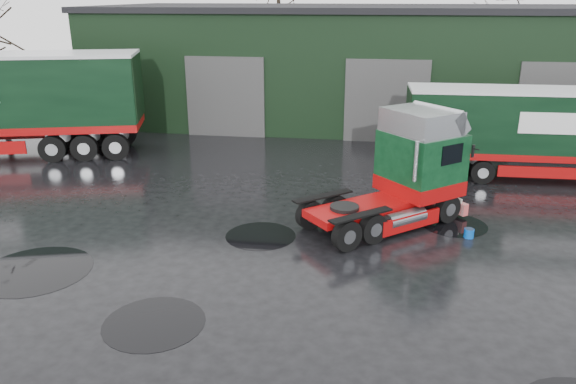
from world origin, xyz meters
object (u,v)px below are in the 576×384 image
at_px(wash_bucket, 469,233).
at_px(hero_tractor, 382,171).
at_px(tree_back_b, 498,40).
at_px(warehouse, 386,63).
at_px(tree_back_a, 279,24).
at_px(lorry_right, 544,134).

bearing_deg(wash_bucket, hero_tractor, 168.12).
distance_m(wash_bucket, tree_back_b, 28.16).
distance_m(warehouse, tree_back_b, 12.82).
xyz_separation_m(warehouse, hero_tractor, (-0.22, -16.81, -1.36)).
relative_size(hero_tractor, tree_back_a, 0.61).
bearing_deg(warehouse, lorry_right, -61.39).
bearing_deg(hero_tractor, tree_back_a, 155.58).
height_order(wash_bucket, tree_back_a, tree_back_a).
relative_size(hero_tractor, tree_back_b, 0.77).
bearing_deg(lorry_right, tree_back_a, -147.80).
height_order(warehouse, wash_bucket, warehouse).
xyz_separation_m(warehouse, lorry_right, (6.00, -11.00, -1.38)).
bearing_deg(warehouse, wash_bucket, -81.98).
bearing_deg(wash_bucket, tree_back_a, 110.89).
distance_m(lorry_right, tree_back_a, 25.41).
bearing_deg(lorry_right, wash_bucket, -30.66).
relative_size(wash_bucket, tree_back_a, 0.03).
bearing_deg(hero_tractor, warehouse, 138.64).
bearing_deg(warehouse, tree_back_a, 128.66).
bearing_deg(hero_tractor, tree_back_b, 122.34).
xyz_separation_m(hero_tractor, tree_back_b, (8.22, 26.81, 1.96)).
bearing_deg(hero_tractor, lorry_right, 92.41).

